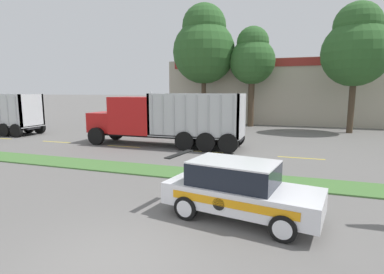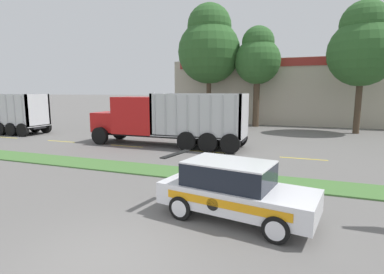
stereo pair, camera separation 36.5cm
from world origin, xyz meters
TOP-DOWN VIEW (x-y plane):
  - ground_plane at (0.00, 0.00)m, footprint 600.00×600.00m
  - grass_verge at (0.00, 6.83)m, footprint 120.00×1.77m
  - centre_line_1 at (-17.67, 11.71)m, footprint 2.40×0.14m
  - centre_line_2 at (-12.27, 11.71)m, footprint 2.40×0.14m
  - centre_line_3 at (-6.87, 11.71)m, footprint 2.40×0.14m
  - centre_line_4 at (-1.47, 11.71)m, footprint 2.40×0.14m
  - centre_line_5 at (3.93, 11.71)m, footprint 2.40×0.14m
  - dump_truck_mid at (-5.42, 12.84)m, footprint 10.46×2.64m
  - rally_car at (2.08, 3.09)m, footprint 4.47×2.46m
  - store_building_backdrop at (4.40, 33.59)m, footprint 29.41×12.10m
  - tree_behind_left at (-0.64, 25.86)m, footprint 4.49×4.49m
  - tree_behind_centre at (-5.64, 25.87)m, footprint 6.47×6.47m
  - tree_behind_far_right at (8.10, 23.52)m, footprint 5.44×5.44m

SIDE VIEW (x-z plane):
  - ground_plane at x=0.00m, z-range 0.00..0.00m
  - centre_line_1 at x=-17.67m, z-range 0.00..0.01m
  - centre_line_2 at x=-12.27m, z-range 0.00..0.01m
  - centre_line_3 at x=-6.87m, z-range 0.00..0.01m
  - centre_line_4 at x=-1.47m, z-range 0.00..0.01m
  - centre_line_5 at x=3.93m, z-range 0.00..0.01m
  - grass_verge at x=0.00m, z-range 0.00..0.06m
  - rally_car at x=2.08m, z-range 0.01..1.64m
  - dump_truck_mid at x=-5.42m, z-range -0.10..3.39m
  - store_building_backdrop at x=4.40m, z-range 0.00..6.92m
  - tree_behind_left at x=-0.64m, z-range 1.94..11.80m
  - tree_behind_far_right at x=8.10m, z-range 1.81..12.55m
  - tree_behind_centre at x=-5.64m, z-range 2.00..14.43m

